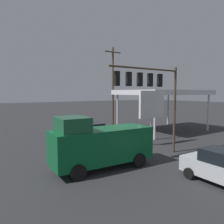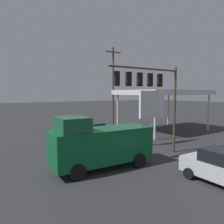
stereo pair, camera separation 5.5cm
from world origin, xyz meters
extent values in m
plane|color=#2D2D30|center=(0.00, 0.00, 0.00)|extent=(200.00, 200.00, 0.00)
cylinder|color=#473828|center=(-4.29, 1.06, 3.57)|extent=(0.20, 0.20, 7.14)
cylinder|color=#473828|center=(-0.98, 1.06, 6.84)|extent=(6.61, 0.14, 0.14)
cube|color=black|center=(-2.45, 1.06, 6.02)|extent=(0.36, 0.28, 1.00)
sphere|color=#360505|center=(-2.45, 0.87, 6.32)|extent=(0.22, 0.22, 0.22)
sphere|color=yellow|center=(-2.45, 0.87, 6.02)|extent=(0.22, 0.22, 0.22)
sphere|color=black|center=(-2.45, 0.87, 5.72)|extent=(0.22, 0.22, 0.22)
cube|color=black|center=(-1.42, 1.06, 6.02)|extent=(0.36, 0.28, 1.00)
sphere|color=#360505|center=(-1.42, 0.87, 6.32)|extent=(0.22, 0.22, 0.22)
sphere|color=yellow|center=(-1.42, 0.87, 6.02)|extent=(0.22, 0.22, 0.22)
sphere|color=black|center=(-1.42, 0.87, 5.72)|extent=(0.22, 0.22, 0.22)
cube|color=black|center=(-0.39, 1.06, 6.02)|extent=(0.36, 0.28, 1.00)
sphere|color=#360505|center=(-0.39, 0.87, 6.32)|extent=(0.22, 0.22, 0.22)
sphere|color=yellow|center=(-0.39, 0.87, 6.02)|extent=(0.22, 0.22, 0.22)
sphere|color=black|center=(-0.39, 0.87, 5.72)|extent=(0.22, 0.22, 0.22)
cube|color=black|center=(0.64, 1.06, 6.02)|extent=(0.36, 0.28, 1.00)
sphere|color=#360505|center=(0.64, 0.87, 6.32)|extent=(0.22, 0.22, 0.22)
sphere|color=yellow|center=(0.64, 0.87, 6.02)|extent=(0.22, 0.22, 0.22)
sphere|color=black|center=(0.64, 0.87, 5.72)|extent=(0.22, 0.22, 0.22)
cube|color=black|center=(1.67, 1.06, 6.02)|extent=(0.36, 0.28, 1.00)
sphere|color=#360505|center=(1.67, 0.87, 6.32)|extent=(0.22, 0.22, 0.22)
sphere|color=yellow|center=(1.67, 0.87, 6.02)|extent=(0.22, 0.22, 0.22)
sphere|color=black|center=(1.67, 0.87, 5.72)|extent=(0.22, 0.22, 0.22)
cylinder|color=#473828|center=(-6.07, -10.78, 5.46)|extent=(0.26, 0.26, 10.93)
cube|color=#473828|center=(-6.07, -10.78, 10.33)|extent=(2.40, 0.14, 0.14)
cube|color=silver|center=(-11.36, -6.82, 5.08)|extent=(11.01, 8.07, 0.60)
cube|color=red|center=(-11.36, -10.87, 5.08)|extent=(11.01, 0.06, 0.36)
cylinder|color=silver|center=(-16.26, -10.25, 2.39)|extent=(0.24, 0.24, 4.78)
cylinder|color=silver|center=(-6.45, -10.25, 2.39)|extent=(0.24, 0.24, 4.78)
cylinder|color=silver|center=(-16.26, -3.38, 2.39)|extent=(0.24, 0.24, 4.78)
cylinder|color=silver|center=(-6.45, -3.38, 2.39)|extent=(0.24, 0.24, 4.78)
cylinder|color=silver|center=(-4.43, -1.79, 2.62)|extent=(0.24, 0.24, 5.24)
cube|color=white|center=(-4.43, -1.79, 3.95)|extent=(3.02, 0.24, 2.58)
cube|color=black|center=(-4.43, -1.92, 3.95)|extent=(2.11, 0.04, 0.90)
cube|color=black|center=(0.28, -11.72, 0.76)|extent=(1.95, 3.91, 0.90)
cube|color=black|center=(0.26, -12.02, 1.59)|extent=(1.67, 1.80, 0.76)
cylinder|color=black|center=(-0.50, -10.43, 0.31)|extent=(0.26, 0.63, 0.62)
cylinder|color=black|center=(1.23, -10.55, 0.31)|extent=(0.26, 0.63, 0.62)
cylinder|color=black|center=(-0.67, -12.89, 0.31)|extent=(0.26, 0.63, 0.62)
cylinder|color=black|center=(1.07, -13.01, 0.31)|extent=(0.26, 0.63, 0.62)
cube|color=maroon|center=(-0.58, -6.28, 0.78)|extent=(1.81, 4.40, 0.90)
cube|color=black|center=(-0.58, -6.28, 1.58)|extent=(1.66, 2.00, 0.70)
cylinder|color=black|center=(-1.51, -4.85, 0.33)|extent=(0.22, 0.66, 0.66)
cylinder|color=black|center=(0.33, -4.85, 0.33)|extent=(0.22, 0.66, 0.66)
cylinder|color=black|center=(-1.50, -7.71, 0.33)|extent=(0.22, 0.66, 0.66)
cylinder|color=black|center=(0.34, -7.71, 0.33)|extent=(0.22, 0.66, 0.66)
cube|color=silver|center=(-1.32, 6.92, 0.78)|extent=(1.89, 4.44, 0.90)
cube|color=black|center=(-1.32, 6.92, 1.58)|extent=(1.70, 2.03, 0.70)
cylinder|color=black|center=(-2.27, 5.51, 0.33)|extent=(0.23, 0.66, 0.66)
cylinder|color=black|center=(-0.43, 5.47, 0.33)|extent=(0.23, 0.66, 0.66)
cube|color=#0C592D|center=(2.82, 1.04, 1.58)|extent=(6.91, 2.65, 2.20)
cube|color=#165431|center=(4.92, 0.93, 3.13)|extent=(1.91, 2.21, 0.90)
cylinder|color=black|center=(5.09, 2.10, 0.48)|extent=(0.97, 0.27, 0.96)
cylinder|color=black|center=(4.97, -0.24, 0.48)|extent=(0.97, 0.27, 0.96)
cylinder|color=black|center=(0.67, 2.32, 0.48)|extent=(0.97, 0.27, 0.96)
cylinder|color=black|center=(0.55, -0.01, 0.48)|extent=(0.97, 0.27, 0.96)
camera|label=1|loc=(10.30, 13.25, 5.09)|focal=35.00mm
camera|label=2|loc=(10.25, 13.28, 5.09)|focal=35.00mm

